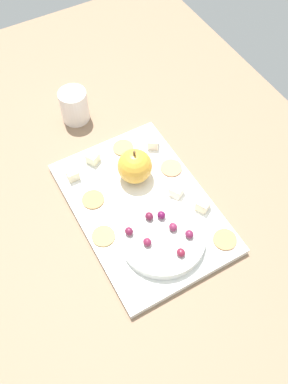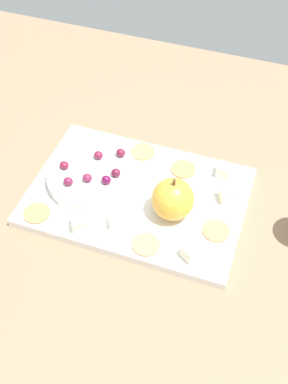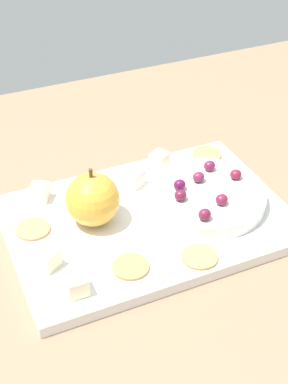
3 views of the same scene
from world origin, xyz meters
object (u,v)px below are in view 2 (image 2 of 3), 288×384
cheese_cube_0 (191,252)px  cracker_0 (183,169)px  grape_0 (98,155)px  grape_2 (64,165)px  cheese_cube_1 (116,219)px  cheese_cube_2 (79,223)px  platter (138,197)px  serving_dish (92,175)px  cracker_2 (145,244)px  grape_3 (116,173)px  cracker_1 (216,231)px  cracker_3 (37,213)px  cracker_4 (143,152)px  grape_1 (106,180)px  cheese_cube_3 (224,170)px  cheese_cube_4 (227,195)px  grape_6 (87,178)px  apple_whole (173,199)px  grape_4 (68,181)px  grape_5 (121,153)px

cheese_cube_0 → cracker_0: (6.33, -17.87, -1.00)cm
grape_0 → grape_2: bearing=41.9°
cheese_cube_1 → grape_0: 14.00cm
cheese_cube_2 → platter: bearing=-122.8°
serving_dish → cheese_cube_2: cheese_cube_2 is taller
cheese_cube_2 → grape_2: grape_2 is taller
cracker_2 → grape_3: size_ratio=2.67×
cracker_1 → cracker_3: 30.47cm
cracker_4 → grape_3: (1.84, 9.14, 2.70)cm
grape_1 → cheese_cube_2: bearing=82.2°
cheese_cube_3 → cracker_4: 15.84cm
cheese_cube_4 → grape_0: 24.13cm
cheese_cube_0 → cheese_cube_3: same height
cheese_cube_2 → grape_1: grape_1 is taller
cheese_cube_3 → cracker_2: size_ratio=0.52×
serving_dish → cracker_1: serving_dish is taller
grape_2 → grape_0: bearing=-138.1°
grape_3 → grape_6: bearing=33.0°
cheese_cube_3 → cheese_cube_4: same height
grape_0 → grape_1: (-3.66, 5.20, 0.03)cm
apple_whole → cracker_0: apple_whole is taller
cracker_4 → cracker_2: bearing=110.4°
cheese_cube_1 → cracker_4: bearing=-85.4°
cheese_cube_2 → cracker_4: 20.75cm
cracker_3 → grape_4: bearing=-117.5°
cracker_4 → platter: bearing=104.3°
cracker_0 → grape_6: 17.98cm
grape_0 → grape_1: same height
cheese_cube_3 → cracker_1: (-1.81, 12.95, -1.00)cm
apple_whole → cheese_cube_3: size_ratio=3.02×
cheese_cube_2 → cracker_2: size_ratio=0.52×
cheese_cube_3 → grape_1: grape_1 is taller
grape_6 → cracker_2: bearing=149.0°
cheese_cube_0 → cheese_cube_2: (18.92, 0.59, 0.00)cm
grape_3 → grape_4: bearing=33.3°
grape_2 → cracker_4: bearing=-137.3°
cracker_3 → grape_3: bearing=-133.4°
cracker_4 → grape_1: size_ratio=2.67×
cracker_4 → grape_0: size_ratio=2.67×
cheese_cube_3 → cracker_2: (8.34, 19.37, -1.00)cm
cracker_0 → apple_whole: bearing=95.5°
cheese_cube_1 → grape_6: bearing=-36.8°
grape_0 → grape_1: bearing=125.1°
cracker_1 → grape_0: (24.06, -7.54, 2.69)cm
cracker_2 → grape_2: 21.23cm
serving_dish → grape_2: (4.98, 0.84, 1.77)cm
cheese_cube_0 → grape_1: (17.69, -8.44, 1.72)cm
cheese_cube_0 → cheese_cube_2: 18.93cm
grape_5 → grape_4: bearing=57.6°
cheese_cube_4 → apple_whole: bearing=36.6°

